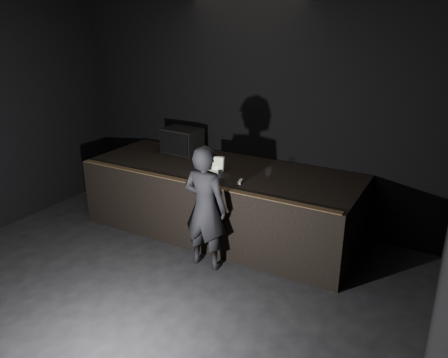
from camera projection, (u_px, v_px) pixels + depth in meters
ground at (89, 337)px, 4.43m from camera, size 7.00×7.00×0.00m
room_walls at (63, 145)px, 3.73m from camera, size 6.10×7.10×3.52m
stage_riser at (221, 200)px, 6.49m from camera, size 4.00×1.50×1.00m
riser_lip at (195, 183)px, 5.73m from camera, size 3.92×0.10×0.01m
stage_monitor at (182, 141)px, 6.98m from camera, size 0.62×0.47×0.40m
cable at (165, 145)px, 7.43m from camera, size 0.99×0.05×0.02m
laptop at (212, 168)px, 6.12m from camera, size 0.37×0.35×0.22m
beer_can at (220, 176)px, 5.78m from camera, size 0.07×0.07×0.16m
plastic_cup at (268, 172)px, 5.98m from camera, size 0.09×0.09×0.11m
wii_remote at (240, 182)px, 5.75m from camera, size 0.08×0.17×0.03m
person at (205, 208)px, 5.46m from camera, size 0.59×0.39×1.62m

